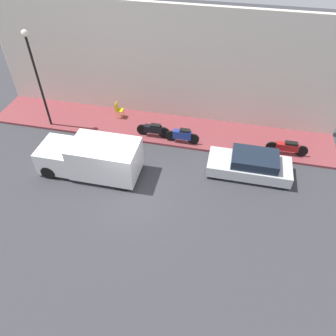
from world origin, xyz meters
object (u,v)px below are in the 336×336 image
at_px(parked_car, 250,165).
at_px(motorcycle_blue, 182,135).
at_px(delivery_van, 91,157).
at_px(motorcycle_red, 287,147).
at_px(cafe_chair, 118,109).
at_px(motorcycle_black, 153,130).
at_px(streetlamp, 35,68).

xyz_separation_m(parked_car, motorcycle_blue, (1.58, 3.65, 0.01)).
distance_m(delivery_van, motorcycle_blue, 4.99).
distance_m(delivery_van, motorcycle_red, 9.91).
bearing_deg(cafe_chair, motorcycle_black, -119.20).
relative_size(motorcycle_red, cafe_chair, 2.27).
height_order(delivery_van, motorcycle_blue, delivery_van).
bearing_deg(motorcycle_blue, streetlamp, 89.89).
bearing_deg(motorcycle_black, parked_car, -108.52).
relative_size(motorcycle_black, streetlamp, 0.35).
distance_m(motorcycle_red, streetlamp, 13.57).
distance_m(motorcycle_blue, motorcycle_red, 5.46).
distance_m(motorcycle_black, motorcycle_red, 7.11).
distance_m(streetlamp, cafe_chair, 4.93).
xyz_separation_m(motorcycle_black, motorcycle_red, (0.00, -7.11, -0.00)).
bearing_deg(motorcycle_blue, parked_car, -113.40).
xyz_separation_m(motorcycle_blue, motorcycle_red, (0.20, -5.46, -0.03)).
bearing_deg(motorcycle_black, cafe_chair, 60.80).
xyz_separation_m(motorcycle_black, streetlamp, (-0.18, 6.11, 3.05)).
bearing_deg(motorcycle_red, motorcycle_blue, 92.11).
distance_m(parked_car, delivery_van, 7.69).
height_order(parked_car, cafe_chair, parked_car).
distance_m(motorcycle_red, cafe_chair, 9.69).
height_order(streetlamp, cafe_chair, streetlamp).
bearing_deg(streetlamp, parked_car, -97.95).
distance_m(parked_car, motorcycle_red, 2.54).
bearing_deg(motorcycle_blue, cafe_chair, 69.04).
bearing_deg(streetlamp, delivery_van, -128.90).
distance_m(parked_car, streetlamp, 11.92).
xyz_separation_m(delivery_van, motorcycle_black, (3.32, -2.22, -0.38)).
bearing_deg(cafe_chair, delivery_van, -176.80).
relative_size(parked_car, streetlamp, 0.74).
xyz_separation_m(motorcycle_red, streetlamp, (-0.19, 13.22, 3.05)).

